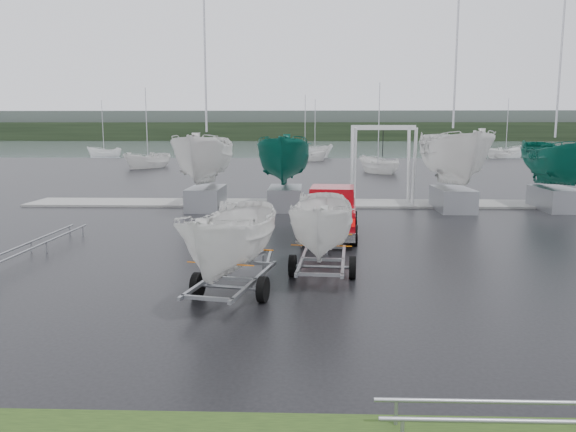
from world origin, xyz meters
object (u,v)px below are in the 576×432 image
(pickup_truck, at_px, (332,210))
(trailer_parked, at_px, (231,183))
(trailer_hitched, at_px, (324,176))
(boat_hoist, at_px, (383,154))

(pickup_truck, relative_size, trailer_parked, 1.08)
(pickup_truck, xyz_separation_m, trailer_parked, (-2.67, -8.09, 1.79))
(trailer_hitched, bearing_deg, trailer_parked, -132.35)
(boat_hoist, bearing_deg, trailer_hitched, -103.44)
(pickup_truck, distance_m, boat_hoist, 9.16)
(boat_hoist, bearing_deg, trailer_parked, -108.83)
(trailer_hitched, bearing_deg, pickup_truck, 90.00)
(pickup_truck, bearing_deg, boat_hoist, 75.22)
(pickup_truck, xyz_separation_m, boat_hoist, (2.98, 8.48, 1.76))
(trailer_parked, height_order, boat_hoist, trailer_parked)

